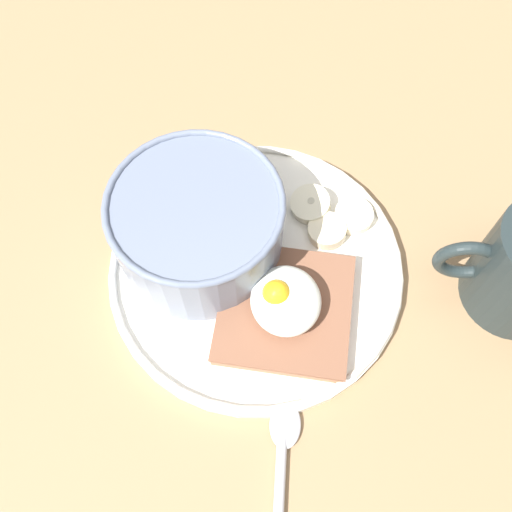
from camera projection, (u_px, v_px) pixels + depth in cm
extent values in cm
cube|color=#977650|center=(256.00, 276.00, 50.38)|extent=(120.00, 120.00, 2.00)
cylinder|color=white|center=(256.00, 269.00, 49.03)|extent=(25.09, 25.09, 1.00)
torus|color=white|center=(256.00, 265.00, 48.32)|extent=(24.89, 24.89, 0.60)
cylinder|color=slate|center=(198.00, 226.00, 46.43)|extent=(13.96, 13.96, 6.83)
torus|color=slate|center=(194.00, 204.00, 43.37)|extent=(14.16, 14.16, 0.60)
cylinder|color=#BA687E|center=(199.00, 229.00, 46.98)|extent=(12.56, 12.56, 5.22)
ellipsoid|color=#BA687E|center=(196.00, 215.00, 44.82)|extent=(11.93, 11.93, 1.20)
ellipsoid|color=tan|center=(161.00, 206.00, 44.83)|extent=(1.65, 1.58, 0.60)
ellipsoid|color=beige|center=(194.00, 220.00, 44.31)|extent=(1.32, 1.10, 0.48)
ellipsoid|color=olive|center=(234.00, 189.00, 45.49)|extent=(1.28, 1.68, 0.64)
ellipsoid|color=olive|center=(217.00, 211.00, 44.54)|extent=(1.98, 1.68, 0.72)
ellipsoid|color=tan|center=(215.00, 175.00, 46.03)|extent=(1.16, 1.77, 0.75)
cube|color=brown|center=(285.00, 307.00, 45.52)|extent=(12.72, 12.72, 0.30)
cube|color=#AA6D4F|center=(285.00, 310.00, 46.07)|extent=(12.47, 12.47, 1.42)
ellipsoid|color=white|center=(286.00, 300.00, 44.26)|extent=(5.93, 5.55, 2.62)
sphere|color=yellow|center=(277.00, 294.00, 43.71)|extent=(2.30, 2.30, 2.30)
ellipsoid|color=yellow|center=(240.00, 293.00, 45.75)|extent=(1.72, 1.94, 0.36)
cylinder|color=#F5EDC9|center=(310.00, 205.00, 50.39)|extent=(4.81, 4.89, 1.94)
cylinder|color=#BFB99C|center=(311.00, 201.00, 49.84)|extent=(0.86, 0.86, 0.25)
cylinder|color=#F3E3BB|center=(353.00, 216.00, 50.08)|extent=(3.98, 3.92, 1.36)
cylinder|color=#BEB192|center=(354.00, 213.00, 49.58)|extent=(0.71, 0.70, 0.16)
cylinder|color=#FBECC3|center=(327.00, 231.00, 49.42)|extent=(4.06, 4.12, 1.35)
cylinder|color=#C4B898|center=(328.00, 228.00, 48.93)|extent=(0.73, 0.74, 0.16)
torus|color=#222D2E|center=(466.00, 261.00, 44.14)|extent=(1.93, 5.27, 5.18)
cylinder|color=silver|center=(281.00, 505.00, 40.84)|extent=(11.18, 2.56, 0.80)
ellipsoid|color=silver|center=(285.00, 425.00, 43.32)|extent=(3.94, 2.94, 0.70)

